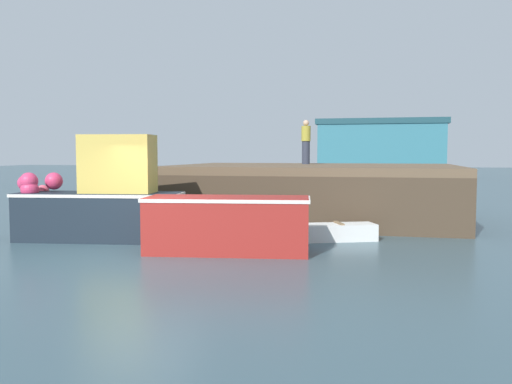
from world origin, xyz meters
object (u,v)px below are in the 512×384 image
(fishing_boat_near_left, at_px, (101,201))
(rowboat, at_px, (339,232))
(dockworker, at_px, (306,142))
(fishing_boat_near_right, at_px, (227,223))

(fishing_boat_near_left, relative_size, rowboat, 2.18)
(fishing_boat_near_left, distance_m, dockworker, 8.67)
(fishing_boat_near_right, distance_m, dockworker, 8.57)
(fishing_boat_near_left, relative_size, dockworker, 2.71)
(fishing_boat_near_left, height_order, dockworker, dockworker)
(fishing_boat_near_left, relative_size, fishing_boat_near_right, 1.14)
(fishing_boat_near_right, relative_size, dockworker, 2.38)
(fishing_boat_near_right, height_order, rowboat, fishing_boat_near_right)
(fishing_boat_near_right, height_order, dockworker, dockworker)
(fishing_boat_near_left, xyz_separation_m, rowboat, (6.01, 1.36, -0.80))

